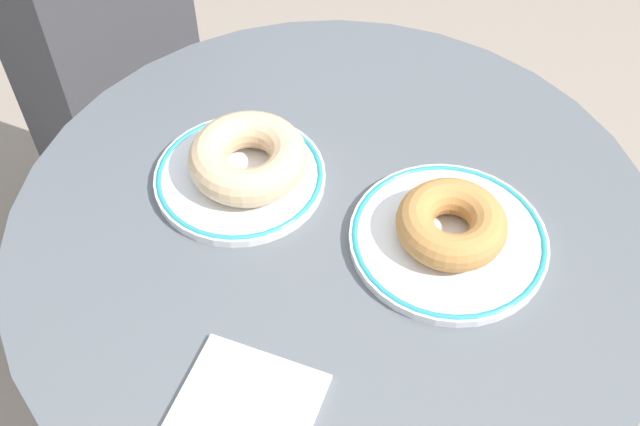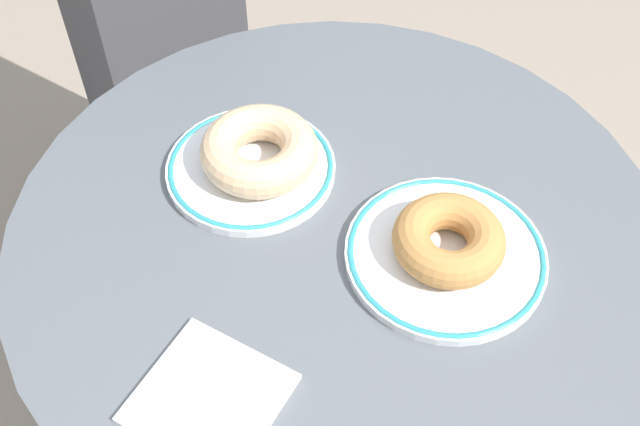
% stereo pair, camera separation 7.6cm
% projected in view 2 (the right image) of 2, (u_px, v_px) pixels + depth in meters
% --- Properties ---
extents(cafe_table, '(0.68, 0.68, 0.74)m').
position_uv_depth(cafe_table, '(333.00, 345.00, 0.98)').
color(cafe_table, '#565B60').
rests_on(cafe_table, ground).
extents(plate_left, '(0.18, 0.18, 0.01)m').
position_uv_depth(plate_left, '(251.00, 168.00, 0.82)').
color(plate_left, white).
rests_on(plate_left, cafe_table).
extents(plate_right, '(0.20, 0.20, 0.01)m').
position_uv_depth(plate_right, '(445.00, 255.00, 0.75)').
color(plate_right, white).
rests_on(plate_right, cafe_table).
extents(donut_glazed, '(0.18, 0.18, 0.04)m').
position_uv_depth(donut_glazed, '(259.00, 150.00, 0.80)').
color(donut_glazed, '#E0B789').
rests_on(donut_glazed, plate_left).
extents(donut_old_fashioned, '(0.15, 0.15, 0.04)m').
position_uv_depth(donut_old_fashioned, '(449.00, 240.00, 0.73)').
color(donut_old_fashioned, '#BC7F42').
rests_on(donut_old_fashioned, plate_right).
extents(paper_napkin, '(0.12, 0.12, 0.01)m').
position_uv_depth(paper_napkin, '(209.00, 398.00, 0.65)').
color(paper_napkin, white).
rests_on(paper_napkin, cafe_table).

